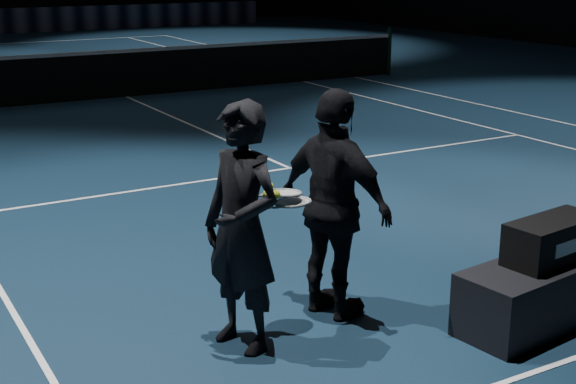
% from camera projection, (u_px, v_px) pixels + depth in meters
% --- Properties ---
extents(floor, '(36.00, 36.00, 0.00)m').
position_uv_depth(floor, '(128.00, 98.00, 15.86)').
color(floor, '#0D2230').
rests_on(floor, ground).
extents(court_lines, '(10.98, 23.78, 0.01)m').
position_uv_depth(court_lines, '(128.00, 97.00, 15.86)').
color(court_lines, white).
rests_on(court_lines, floor).
extents(net_post_right, '(0.10, 0.10, 1.10)m').
position_uv_depth(net_post_right, '(389.00, 51.00, 18.77)').
color(net_post_right, black).
rests_on(net_post_right, floor).
extents(net_mesh, '(12.80, 0.02, 0.86)m').
position_uv_depth(net_mesh, '(127.00, 75.00, 15.73)').
color(net_mesh, black).
rests_on(net_mesh, floor).
extents(net_tape, '(12.80, 0.03, 0.07)m').
position_uv_depth(net_tape, '(125.00, 51.00, 15.60)').
color(net_tape, white).
rests_on(net_tape, net_mesh).
extents(player_bench, '(1.66, 0.74, 0.48)m').
position_uv_depth(player_bench, '(548.00, 290.00, 6.09)').
color(player_bench, black).
rests_on(player_bench, floor).
extents(racket_bag, '(0.84, 0.44, 0.32)m').
position_uv_depth(racket_bag, '(553.00, 240.00, 5.98)').
color(racket_bag, black).
rests_on(racket_bag, player_bench).
extents(bag_signature, '(0.37, 0.05, 0.11)m').
position_uv_depth(bag_signature, '(571.00, 247.00, 5.84)').
color(bag_signature, white).
rests_on(bag_signature, racket_bag).
extents(player_a, '(0.61, 0.75, 1.76)m').
position_uv_depth(player_a, '(242.00, 228.00, 5.50)').
color(player_a, black).
rests_on(player_a, floor).
extents(player_b, '(0.71, 1.11, 1.76)m').
position_uv_depth(player_b, '(335.00, 205.00, 6.00)').
color(player_b, black).
rests_on(player_b, floor).
extents(racket_lower, '(0.70, 0.31, 0.03)m').
position_uv_depth(racket_lower, '(293.00, 202.00, 5.74)').
color(racket_lower, black).
rests_on(racket_lower, player_a).
extents(racket_upper, '(0.71, 0.36, 0.10)m').
position_uv_depth(racket_upper, '(284.00, 193.00, 5.72)').
color(racket_upper, black).
rests_on(racket_upper, player_b).
extents(tennis_balls, '(0.12, 0.10, 0.12)m').
position_uv_depth(tennis_balls, '(271.00, 192.00, 5.60)').
color(tennis_balls, yellow).
rests_on(tennis_balls, racket_upper).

